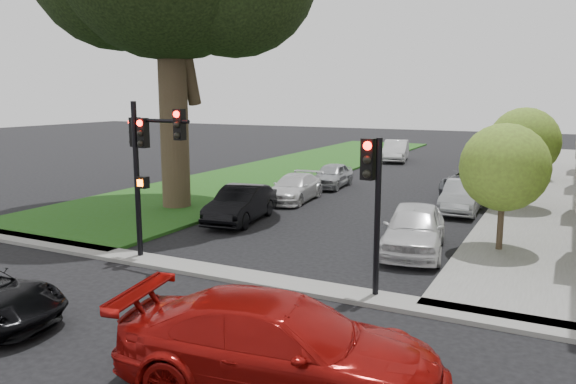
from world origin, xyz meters
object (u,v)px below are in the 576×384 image
at_px(car_parked_3, 489,172).
at_px(car_parked_4, 504,158).
at_px(car_cross_far, 280,346).
at_px(traffic_signal_secondary, 373,188).
at_px(car_parked_1, 463,197).
at_px(car_parked_0, 414,228).
at_px(small_tree_c, 536,139).
at_px(traffic_signal_main, 146,152).
at_px(car_parked_6, 294,188).
at_px(small_tree_b, 524,142).
at_px(small_tree_a, 504,167).
at_px(car_parked_2, 476,181).
at_px(car_parked_5, 241,204).
at_px(car_parked_9, 396,151).
at_px(car_parked_7, 332,175).

xyz_separation_m(car_parked_3, car_parked_4, (0.10, 6.78, 0.15)).
xyz_separation_m(car_cross_far, car_parked_4, (0.16, 32.91, -0.04)).
bearing_deg(traffic_signal_secondary, car_parked_1, 88.89).
relative_size(car_parked_0, car_parked_4, 0.85).
xyz_separation_m(small_tree_c, traffic_signal_secondary, (-2.44, -22.93, 0.37)).
height_order(traffic_signal_main, car_parked_3, traffic_signal_main).
bearing_deg(car_parked_6, small_tree_b, 10.01).
relative_size(small_tree_a, small_tree_c, 1.13).
bearing_deg(car_parked_3, car_parked_2, -98.22).
bearing_deg(traffic_signal_secondary, traffic_signal_main, 179.68).
height_order(traffic_signal_main, car_parked_5, traffic_signal_main).
distance_m(traffic_signal_secondary, car_parked_9, 30.07).
relative_size(traffic_signal_secondary, car_parked_7, 1.04).
distance_m(car_cross_far, car_parked_0, 9.72).
xyz_separation_m(car_parked_4, car_parked_7, (-7.66, -12.40, -0.13)).
bearing_deg(car_parked_0, traffic_signal_secondary, -98.82).
bearing_deg(small_tree_a, car_parked_1, 110.20).
bearing_deg(small_tree_c, car_parked_7, -142.80).
distance_m(small_tree_a, car_parked_0, 3.44).
bearing_deg(car_parked_4, car_parked_9, 177.70).
bearing_deg(car_parked_1, car_parked_6, -173.96).
bearing_deg(car_parked_0, small_tree_c, 72.46).
xyz_separation_m(traffic_signal_main, car_parked_1, (7.41, 11.82, -2.70)).
relative_size(car_cross_far, car_parked_2, 1.03).
bearing_deg(small_tree_a, car_cross_far, -102.21).
height_order(traffic_signal_main, car_parked_4, traffic_signal_main).
xyz_separation_m(small_tree_a, small_tree_c, (0.00, 17.07, -0.33)).
distance_m(traffic_signal_secondary, car_parked_2, 16.31).
relative_size(traffic_signal_main, car_parked_1, 1.17).
bearing_deg(car_parked_4, small_tree_c, -59.79).
relative_size(car_parked_7, car_parked_9, 0.80).
relative_size(car_parked_5, car_parked_7, 1.13).
xyz_separation_m(small_tree_a, car_parked_4, (-2.21, 21.97, -2.01)).
bearing_deg(traffic_signal_main, traffic_signal_secondary, -0.32).
bearing_deg(car_parked_4, car_parked_6, -108.55).
relative_size(car_parked_4, car_parked_6, 1.25).
distance_m(small_tree_b, small_tree_c, 9.45).
relative_size(small_tree_b, car_parked_9, 0.93).
distance_m(traffic_signal_secondary, car_parked_4, 27.91).
height_order(small_tree_c, traffic_signal_main, traffic_signal_main).
xyz_separation_m(traffic_signal_secondary, car_cross_far, (0.07, -5.07, -2.01)).
bearing_deg(car_parked_5, small_tree_c, 51.52).
xyz_separation_m(car_parked_1, car_parked_7, (-7.66, 3.58, -0.03)).
height_order(car_parked_3, car_parked_7, car_parked_7).
distance_m(small_tree_a, car_parked_1, 6.73).
bearing_deg(car_parked_0, car_parked_4, 79.54).
relative_size(car_parked_6, car_parked_9, 0.91).
xyz_separation_m(car_parked_3, car_parked_7, (-7.56, -5.62, 0.02)).
height_order(car_parked_5, car_parked_6, car_parked_5).
bearing_deg(car_parked_7, car_parked_9, 87.52).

